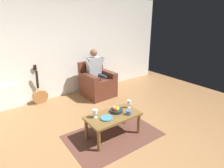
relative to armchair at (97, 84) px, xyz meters
The scene contains 13 objects.
ground_plane 2.36m from the armchair, 72.14° to the left, with size 7.60×7.60×0.00m, color #986B41.
wall_back 1.35m from the armchair, 40.39° to the right, with size 6.73×0.06×2.63m, color white.
rug 2.01m from the armchair, 66.65° to the left, with size 1.69×1.12×0.01m, color brown.
armchair is the anchor object (origin of this frame).
person_seated 0.36m from the armchair, 86.98° to the right, with size 0.66×0.56×1.30m.
coffee_table 1.98m from the armchair, 66.65° to the left, with size 0.99×0.53×0.44m.
guitar 1.53m from the armchair, 15.44° to the right, with size 0.39×0.25×1.00m.
radiator 2.21m from the armchair, 14.15° to the right, with size 0.54×0.06×0.57m, color white.
wine_glass_near 2.04m from the armchair, 57.26° to the left, with size 0.09×0.09×0.16m.
wine_glass_far 1.82m from the armchair, 78.29° to the left, with size 0.08×0.08×0.16m.
fruit_bowl 1.89m from the armchair, 69.11° to the left, with size 0.24×0.24×0.11m.
decorative_dish 2.09m from the armchair, 62.74° to the left, with size 0.22×0.22×0.02m, color teal.
candle_jar 2.05m from the armchair, 74.39° to the left, with size 0.09×0.09×0.08m, color #4C608E.
Camera 1 is at (1.85, 2.02, 2.12)m, focal length 30.12 mm.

